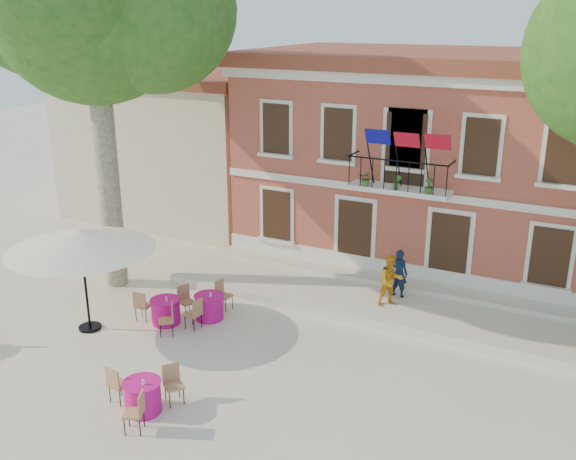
{
  "coord_description": "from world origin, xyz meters",
  "views": [
    {
      "loc": [
        7.7,
        -13.4,
        8.77
      ],
      "look_at": [
        -0.89,
        3.5,
        2.33
      ],
      "focal_mm": 40.0,
      "sensor_mm": 36.0,
      "label": 1
    }
  ],
  "objects_px": {
    "plane_tree_west": "(92,1)",
    "cafe_table_1": "(143,395)",
    "pedestrian_orange": "(391,281)",
    "patio_umbrella": "(80,240)",
    "cafe_table_4": "(166,310)",
    "cafe_table_3": "(209,306)",
    "pedestrian_navy": "(399,273)"
  },
  "relations": [
    {
      "from": "plane_tree_west",
      "to": "pedestrian_navy",
      "type": "bearing_deg",
      "value": 16.54
    },
    {
      "from": "patio_umbrella",
      "to": "cafe_table_4",
      "type": "relative_size",
      "value": 2.22
    },
    {
      "from": "cafe_table_4",
      "to": "pedestrian_orange",
      "type": "bearing_deg",
      "value": 32.25
    },
    {
      "from": "patio_umbrella",
      "to": "pedestrian_orange",
      "type": "height_order",
      "value": "patio_umbrella"
    },
    {
      "from": "plane_tree_west",
      "to": "pedestrian_orange",
      "type": "bearing_deg",
      "value": 12.13
    },
    {
      "from": "cafe_table_1",
      "to": "cafe_table_3",
      "type": "distance_m",
      "value": 4.86
    },
    {
      "from": "cafe_table_1",
      "to": "patio_umbrella",
      "type": "bearing_deg",
      "value": 147.74
    },
    {
      "from": "plane_tree_west",
      "to": "cafe_table_4",
      "type": "height_order",
      "value": "plane_tree_west"
    },
    {
      "from": "plane_tree_west",
      "to": "cafe_table_3",
      "type": "height_order",
      "value": "plane_tree_west"
    },
    {
      "from": "patio_umbrella",
      "to": "pedestrian_navy",
      "type": "bearing_deg",
      "value": 36.92
    },
    {
      "from": "cafe_table_3",
      "to": "cafe_table_4",
      "type": "distance_m",
      "value": 1.29
    },
    {
      "from": "patio_umbrella",
      "to": "cafe_table_3",
      "type": "bearing_deg",
      "value": 37.68
    },
    {
      "from": "pedestrian_navy",
      "to": "plane_tree_west",
      "type": "bearing_deg",
      "value": 23.9
    },
    {
      "from": "cafe_table_1",
      "to": "cafe_table_3",
      "type": "relative_size",
      "value": 0.96
    },
    {
      "from": "pedestrian_orange",
      "to": "cafe_table_4",
      "type": "relative_size",
      "value": 0.87
    },
    {
      "from": "pedestrian_navy",
      "to": "cafe_table_4",
      "type": "bearing_deg",
      "value": 44.56
    },
    {
      "from": "plane_tree_west",
      "to": "cafe_table_4",
      "type": "xyz_separation_m",
      "value": [
        3.32,
        -1.66,
        -8.66
      ]
    },
    {
      "from": "patio_umbrella",
      "to": "cafe_table_4",
      "type": "bearing_deg",
      "value": 36.02
    },
    {
      "from": "plane_tree_west",
      "to": "cafe_table_1",
      "type": "bearing_deg",
      "value": -44.61
    },
    {
      "from": "pedestrian_navy",
      "to": "cafe_table_3",
      "type": "xyz_separation_m",
      "value": [
        -4.76,
        -3.52,
        -0.66
      ]
    },
    {
      "from": "plane_tree_west",
      "to": "cafe_table_1",
      "type": "distance_m",
      "value": 11.69
    },
    {
      "from": "plane_tree_west",
      "to": "cafe_table_4",
      "type": "bearing_deg",
      "value": -26.61
    },
    {
      "from": "pedestrian_orange",
      "to": "pedestrian_navy",
      "type": "bearing_deg",
      "value": 48.78
    },
    {
      "from": "pedestrian_orange",
      "to": "plane_tree_west",
      "type": "bearing_deg",
      "value": 152.45
    },
    {
      "from": "patio_umbrella",
      "to": "pedestrian_navy",
      "type": "xyz_separation_m",
      "value": [
        7.52,
        5.65,
        -1.68
      ]
    },
    {
      "from": "plane_tree_west",
      "to": "pedestrian_orange",
      "type": "xyz_separation_m",
      "value": [
        9.04,
        1.94,
        -7.99
      ]
    },
    {
      "from": "patio_umbrella",
      "to": "cafe_table_1",
      "type": "distance_m",
      "value": 5.32
    },
    {
      "from": "cafe_table_3",
      "to": "pedestrian_navy",
      "type": "bearing_deg",
      "value": 36.47
    },
    {
      "from": "cafe_table_3",
      "to": "cafe_table_4",
      "type": "bearing_deg",
      "value": -139.49
    },
    {
      "from": "cafe_table_4",
      "to": "plane_tree_west",
      "type": "bearing_deg",
      "value": 153.39
    },
    {
      "from": "plane_tree_west",
      "to": "cafe_table_1",
      "type": "xyz_separation_m",
      "value": [
        5.59,
        -5.51,
        -8.66
      ]
    },
    {
      "from": "pedestrian_navy",
      "to": "patio_umbrella",
      "type": "bearing_deg",
      "value": 44.28
    }
  ]
}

